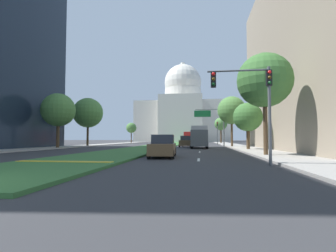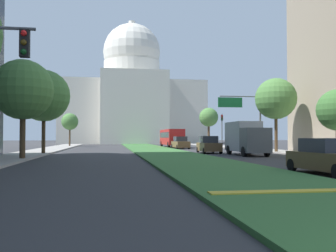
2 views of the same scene
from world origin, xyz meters
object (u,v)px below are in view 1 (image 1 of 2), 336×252
Objects in this scene: sedan_midblock at (186,142)px; street_tree_right_far at (232,110)px; traffic_light_near_right at (253,94)px; street_tree_left_far at (88,113)px; street_tree_left_mid at (58,110)px; street_tree_right_distant at (221,124)px; sedan_distant at (188,141)px; city_bus at (190,137)px; street_tree_right_mid at (248,117)px; sedan_lead_stopped at (163,147)px; box_truck_delivery at (199,137)px; capitol_building at (183,113)px; overhead_guide_sign at (213,119)px; street_tree_left_distant at (131,128)px; street_tree_right_near at (264,81)px; traffic_light_far_right at (217,130)px.

street_tree_right_far is at bearing -4.93° from sedan_midblock.
traffic_light_near_right is 0.62× the size of street_tree_left_far.
street_tree_left_mid is 1.05× the size of street_tree_right_distant.
traffic_light_near_right is at bearing -51.20° from street_tree_left_far.
street_tree_right_far reaches higher than sedan_distant.
street_tree_right_mid is at bearing -75.98° from city_bus.
street_tree_right_far is 1.82× the size of sedan_midblock.
sedan_distant is at bearing 90.08° from sedan_lead_stopped.
traffic_light_near_right is at bearing -83.74° from city_bus.
traffic_light_near_right is 0.81× the size of box_truck_delivery.
street_tree_left_far is at bearing -178.37° from sedan_midblock.
street_tree_right_mid is at bearing -71.49° from sedan_distant.
traffic_light_near_right is at bearing -83.41° from capitol_building.
street_tree_left_far is 1.84× the size of sedan_lead_stopped.
capitol_building is 61.95m from street_tree_right_far.
street_tree_right_distant is at bearing 50.63° from street_tree_left_far.
street_tree_left_mid is 36.66m from city_bus.
overhead_guide_sign is 12.51m from street_tree_right_mid.
sedan_midblock is (-7.39, 0.64, -5.05)m from street_tree_right_far.
street_tree_left_far reaches higher than street_tree_right_mid.
street_tree_right_distant is (-0.06, 41.02, 1.47)m from street_tree_right_mid.
sedan_lead_stopped is at bearing -53.41° from street_tree_left_far.
traffic_light_near_right is 8.24m from sedan_lead_stopped.
street_tree_left_far is 29.11m from street_tree_left_distant.
street_tree_left_far is 39.54m from street_tree_right_distant.
street_tree_right_mid is at bearing -89.91° from street_tree_right_distant.
street_tree_left_distant is (-22.81, 56.83, 0.60)m from traffic_light_near_right.
street_tree_left_far reaches higher than traffic_light_near_right.
capitol_building is 70.81m from street_tree_left_mid.
city_bus is at bearing 102.56° from overhead_guide_sign.
capitol_building reaches higher than box_truck_delivery.
street_tree_right_near is at bearing -89.60° from street_tree_right_far.
box_truck_delivery is at bearing -138.12° from street_tree_right_far.
street_tree_left_far is 17.80m from sedan_midblock.
overhead_guide_sign reaches higher than sedan_midblock.
street_tree_left_far is 20.35m from box_truck_delivery.
street_tree_right_far is 17.66m from sedan_distant.
city_bus is at bearing -138.82° from street_tree_right_distant.
street_tree_right_far reaches higher than traffic_light_near_right.
street_tree_right_distant reaches higher than street_tree_left_distant.
overhead_guide_sign is (-1.60, -14.15, 1.31)m from traffic_light_far_right.
city_bus is at bearing 108.32° from street_tree_right_far.
box_truck_delivery is (-2.23, -6.28, -2.94)m from overhead_guide_sign.
street_tree_left_mid reaches higher than city_bus.
street_tree_right_far is at bearing -78.47° from capitol_building.
overhead_guide_sign reaches higher than sedan_lead_stopped.
sedan_lead_stopped is at bearing -168.07° from street_tree_right_near.
sedan_lead_stopped is (-8.36, -53.09, -4.62)m from street_tree_right_distant.
box_truck_delivery is at bearing -13.83° from street_tree_left_far.
street_tree_left_mid is at bearing 141.38° from sedan_lead_stopped.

